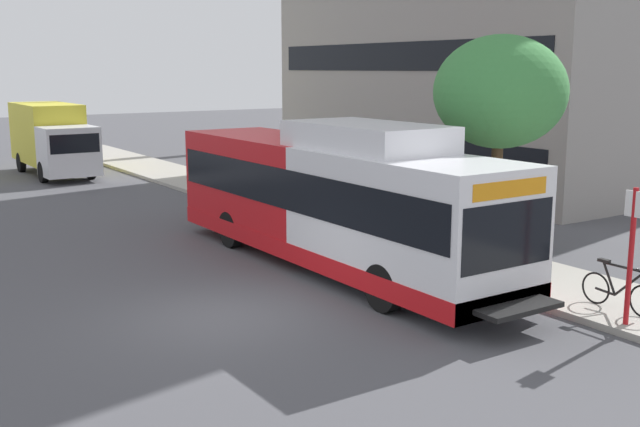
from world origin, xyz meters
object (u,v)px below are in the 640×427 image
(bicycle_parked, at_px, (620,290))
(box_truck_background, at_px, (52,137))
(street_tree_near_stop, at_px, (500,93))
(transit_bus, at_px, (332,199))
(bus_stop_sign_pole, at_px, (631,246))

(bicycle_parked, bearing_deg, box_truck_background, 98.19)
(box_truck_background, bearing_deg, street_tree_near_stop, -77.41)
(transit_bus, distance_m, bus_stop_sign_pole, 7.23)
(transit_bus, xyz_separation_m, box_truck_background, (-1.39, 20.73, 0.04))
(bicycle_parked, height_order, street_tree_near_stop, street_tree_near_stop)
(box_truck_background, bearing_deg, bus_stop_sign_pole, -83.17)
(transit_bus, bearing_deg, bicycle_parked, -68.55)
(bus_stop_sign_pole, height_order, bicycle_parked, bus_stop_sign_pole)
(bicycle_parked, bearing_deg, transit_bus, 111.45)
(bus_stop_sign_pole, bearing_deg, transit_bus, 105.43)
(transit_bus, distance_m, box_truck_background, 20.78)
(transit_bus, height_order, box_truck_background, transit_bus)
(street_tree_near_stop, bearing_deg, bus_stop_sign_pole, -109.04)
(transit_bus, xyz_separation_m, bicycle_parked, (2.51, -6.40, -1.14))
(street_tree_near_stop, distance_m, box_truck_background, 23.35)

